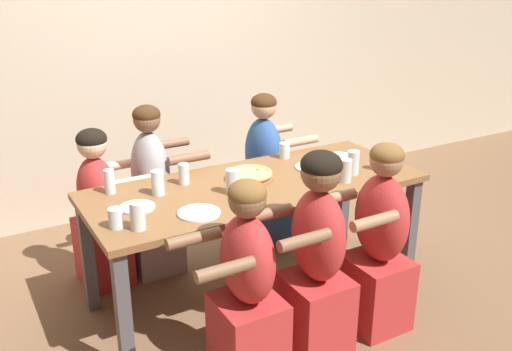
% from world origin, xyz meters
% --- Properties ---
extents(ground_plane, '(18.00, 18.00, 0.00)m').
position_xyz_m(ground_plane, '(0.00, 0.00, 0.00)').
color(ground_plane, brown).
rests_on(ground_plane, ground).
extents(restaurant_back_panel, '(10.00, 0.06, 3.20)m').
position_xyz_m(restaurant_back_panel, '(0.00, 1.69, 1.60)').
color(restaurant_back_panel, beige).
rests_on(restaurant_back_panel, ground).
extents(dining_table, '(2.04, 0.82, 0.76)m').
position_xyz_m(dining_table, '(0.00, 0.00, 0.68)').
color(dining_table, brown).
rests_on(dining_table, ground).
extents(pizza_board_main, '(0.29, 0.29, 0.06)m').
position_xyz_m(pizza_board_main, '(0.00, 0.07, 0.79)').
color(pizza_board_main, '#996B42').
rests_on(pizza_board_main, dining_table).
extents(empty_plate_a, '(0.20, 0.20, 0.02)m').
position_xyz_m(empty_plate_a, '(0.73, 0.13, 0.77)').
color(empty_plate_a, white).
rests_on(empty_plate_a, dining_table).
extents(empty_plate_b, '(0.24, 0.24, 0.02)m').
position_xyz_m(empty_plate_b, '(0.46, 0.05, 0.77)').
color(empty_plate_b, white).
rests_on(empty_plate_b, dining_table).
extents(empty_plate_c, '(0.23, 0.23, 0.02)m').
position_xyz_m(empty_plate_c, '(-0.48, -0.24, 0.77)').
color(empty_plate_c, white).
rests_on(empty_plate_c, dining_table).
extents(empty_plate_d, '(0.19, 0.19, 0.02)m').
position_xyz_m(empty_plate_d, '(-0.74, 0.00, 0.77)').
color(empty_plate_d, white).
rests_on(empty_plate_d, dining_table).
extents(drinking_glass_a, '(0.08, 0.08, 0.15)m').
position_xyz_m(drinking_glass_a, '(-0.20, -0.07, 0.83)').
color(drinking_glass_a, silver).
rests_on(drinking_glass_a, dining_table).
extents(drinking_glass_b, '(0.06, 0.06, 0.13)m').
position_xyz_m(drinking_glass_b, '(-0.38, 0.20, 0.82)').
color(drinking_glass_b, silver).
rests_on(drinking_glass_b, dining_table).
extents(drinking_glass_c, '(0.07, 0.07, 0.10)m').
position_xyz_m(drinking_glass_c, '(-0.91, -0.18, 0.81)').
color(drinking_glass_c, silver).
rests_on(drinking_glass_c, dining_table).
extents(drinking_glass_d, '(0.08, 0.08, 0.15)m').
position_xyz_m(drinking_glass_d, '(0.61, -0.16, 0.83)').
color(drinking_glass_d, silver).
rests_on(drinking_glass_d, dining_table).
extents(drinking_glass_e, '(0.07, 0.07, 0.14)m').
position_xyz_m(drinking_glass_e, '(0.48, -0.24, 0.83)').
color(drinking_glass_e, silver).
rests_on(drinking_glass_e, dining_table).
extents(drinking_glass_f, '(0.07, 0.07, 0.11)m').
position_xyz_m(drinking_glass_f, '(0.40, 0.31, 0.81)').
color(drinking_glass_f, silver).
rests_on(drinking_glass_f, dining_table).
extents(drinking_glass_g, '(0.08, 0.08, 0.15)m').
position_xyz_m(drinking_glass_g, '(-0.82, -0.25, 0.82)').
color(drinking_glass_g, silver).
rests_on(drinking_glass_g, dining_table).
extents(drinking_glass_h, '(0.06, 0.06, 0.14)m').
position_xyz_m(drinking_glass_h, '(-0.80, 0.28, 0.82)').
color(drinking_glass_h, silver).
rests_on(drinking_glass_h, dining_table).
extents(drinking_glass_i, '(0.07, 0.07, 0.14)m').
position_xyz_m(drinking_glass_i, '(0.82, -0.21, 0.82)').
color(drinking_glass_i, silver).
rests_on(drinking_glass_i, dining_table).
extents(drinking_glass_j, '(0.07, 0.07, 0.14)m').
position_xyz_m(drinking_glass_j, '(-0.57, 0.12, 0.83)').
color(drinking_glass_j, silver).
rests_on(drinking_glass_j, dining_table).
extents(diner_far_left, '(0.51, 0.40, 1.06)m').
position_xyz_m(diner_far_left, '(-0.80, 0.63, 0.48)').
color(diner_far_left, '#B22D2D').
rests_on(diner_far_left, ground).
extents(diner_near_center, '(0.51, 0.40, 1.15)m').
position_xyz_m(diner_near_center, '(0.01, -0.63, 0.54)').
color(diner_near_center, '#B22D2D').
rests_on(diner_near_center, ground).
extents(diner_far_midright, '(0.51, 0.40, 1.14)m').
position_xyz_m(diner_far_midright, '(0.43, 0.63, 0.52)').
color(diner_far_midright, '#2D5193').
rests_on(diner_far_midright, ground).
extents(diner_near_midright, '(0.51, 0.40, 1.12)m').
position_xyz_m(diner_near_midright, '(0.44, -0.63, 0.51)').
color(diner_near_midright, '#B22D2D').
rests_on(diner_near_midright, ground).
extents(diner_far_midleft, '(0.51, 0.40, 1.16)m').
position_xyz_m(diner_far_midleft, '(-0.44, 0.63, 0.53)').
color(diner_far_midleft, '#99999E').
rests_on(diner_far_midleft, ground).
extents(diner_near_midleft, '(0.51, 0.40, 1.07)m').
position_xyz_m(diner_near_midleft, '(-0.41, -0.63, 0.49)').
color(diner_near_midleft, '#B22D2D').
rests_on(diner_near_midleft, ground).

